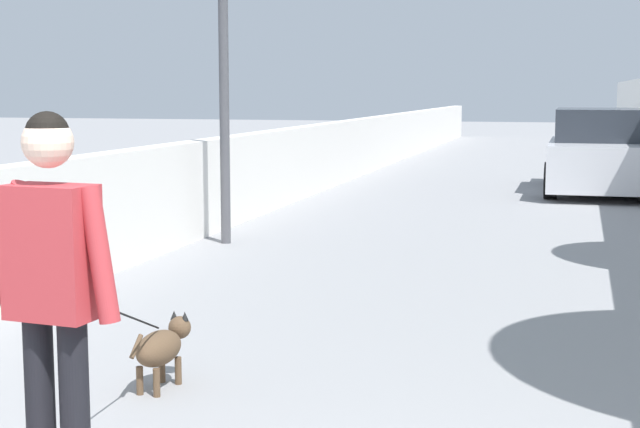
% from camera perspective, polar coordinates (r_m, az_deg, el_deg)
% --- Properties ---
extents(ground_plane, '(80.00, 80.00, 0.00)m').
position_cam_1_polar(ground_plane, '(16.65, 9.51, 0.84)').
color(ground_plane, gray).
extents(wall_left, '(48.00, 0.30, 1.24)m').
position_cam_1_polar(wall_left, '(15.28, -2.91, 2.67)').
color(wall_left, silver).
rests_on(wall_left, ground).
extents(person_skateboarder, '(0.26, 0.71, 1.72)m').
position_cam_1_polar(person_skateboarder, '(4.27, -15.69, -3.65)').
color(person_skateboarder, black).
rests_on(person_skateboarder, skateboard).
extents(dog, '(2.16, 0.49, 1.06)m').
position_cam_1_polar(dog, '(6.19, -9.46, -7.80)').
color(dog, brown).
rests_on(dog, ground).
extents(car_near, '(4.25, 1.80, 1.54)m').
position_cam_1_polar(car_near, '(18.31, 16.25, 3.48)').
color(car_near, silver).
rests_on(car_near, ground).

